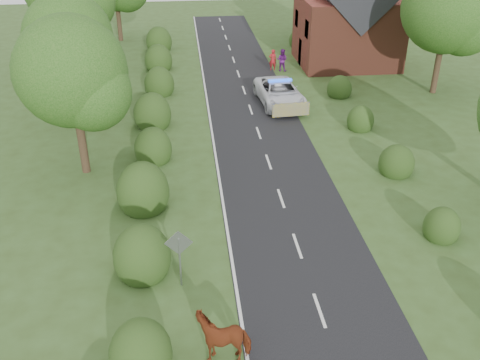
{
  "coord_description": "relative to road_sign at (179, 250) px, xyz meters",
  "views": [
    {
      "loc": [
        -4.5,
        -14.35,
        13.67
      ],
      "look_at": [
        -2.07,
        7.79,
        1.3
      ],
      "focal_mm": 40.0,
      "sensor_mm": 36.0,
      "label": 1
    }
  ],
  "objects": [
    {
      "name": "pedestrian_purple",
      "position": [
        8.69,
        26.46,
        -0.73
      ],
      "size": [
        1.11,
        1.03,
        1.84
      ],
      "primitive_type": "imported",
      "rotation": [
        0.0,
        0.0,
        2.67
      ],
      "color": "#611871",
      "rests_on": "ground"
    },
    {
      "name": "tree_left_b",
      "position": [
        -6.25,
        17.86,
        3.39
      ],
      "size": [
        5.74,
        5.6,
        8.07
      ],
      "color": "#332316",
      "rests_on": "ground"
    },
    {
      "name": "house",
      "position": [
        14.49,
        28.0,
        2.13
      ],
      "size": [
        8.0,
        7.4,
        9.17
      ],
      "color": "brown",
      "rests_on": "ground"
    },
    {
      "name": "pedestrian_red",
      "position": [
        7.96,
        26.74,
        -0.78
      ],
      "size": [
        0.65,
        0.44,
        1.74
      ],
      "primitive_type": "imported",
      "rotation": [
        0.0,
        0.0,
        3.18
      ],
      "color": "#A81B22",
      "rests_on": "ground"
    },
    {
      "name": "ground",
      "position": [
        5.0,
        -2.0,
        -1.65
      ],
      "size": [
        120.0,
        120.0,
        0.0
      ],
      "primitive_type": "plane",
      "color": "#384E1F"
    },
    {
      "name": "road_sign",
      "position": [
        0.0,
        0.0,
        0.0
      ],
      "size": [
        1.06,
        0.08,
        2.53
      ],
      "color": "gray",
      "rests_on": "ground"
    },
    {
      "name": "tree_right_b",
      "position": [
        19.29,
        19.84,
        4.28
      ],
      "size": [
        6.56,
        6.4,
        9.4
      ],
      "color": "#332316",
      "rests_on": "ground"
    },
    {
      "name": "cow",
      "position": [
        1.36,
        -3.63,
        -0.91
      ],
      "size": [
        2.11,
        1.13,
        1.49
      ],
      "primitive_type": "imported",
      "rotation": [
        0.0,
        0.0,
        -1.58
      ],
      "color": "brown",
      "rests_on": "ground"
    },
    {
      "name": "hedgerow_right",
      "position": [
        11.6,
        9.21,
        -1.1
      ],
      "size": [
        2.1,
        45.78,
        2.1
      ],
      "color": "#264A1A",
      "rests_on": "ground"
    },
    {
      "name": "road",
      "position": [
        5.0,
        13.0,
        -1.64
      ],
      "size": [
        6.0,
        70.0,
        0.02
      ],
      "primitive_type": "cube",
      "color": "black",
      "rests_on": "ground"
    },
    {
      "name": "police_van",
      "position": [
        7.16,
        18.84,
        -0.82
      ],
      "size": [
        3.2,
        6.22,
        1.81
      ],
      "rotation": [
        0.0,
        0.0,
        0.07
      ],
      "color": "silver",
      "rests_on": "ground"
    },
    {
      "name": "road_markings",
      "position": [
        3.4,
        10.93,
        -1.63
      ],
      "size": [
        4.96,
        70.0,
        0.01
      ],
      "color": "white",
      "rests_on": "road"
    },
    {
      "name": "tree_left_a",
      "position": [
        -4.75,
        9.86,
        3.69
      ],
      "size": [
        5.74,
        5.6,
        8.38
      ],
      "color": "#332316",
      "rests_on": "ground"
    },
    {
      "name": "hedgerow_left",
      "position": [
        -1.51,
        9.69,
        -0.91
      ],
      "size": [
        2.75,
        50.41,
        3.0
      ],
      "color": "#264A1A",
      "rests_on": "ground"
    }
  ]
}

